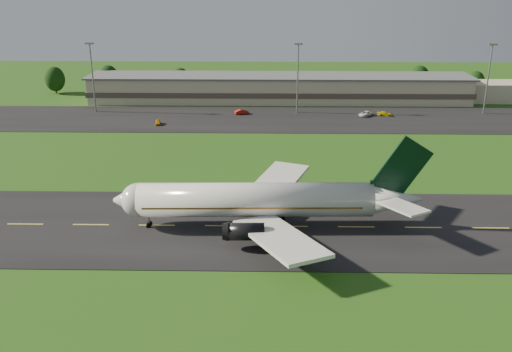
{
  "coord_description": "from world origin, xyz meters",
  "views": [
    {
      "loc": [
        -3.84,
        -85.63,
        39.94
      ],
      "look_at": [
        -5.69,
        8.0,
        6.0
      ],
      "focal_mm": 40.0,
      "sensor_mm": 36.0,
      "label": 1
    }
  ],
  "objects_px": {
    "airliner": "(260,200)",
    "terminal": "(299,89)",
    "light_mast_west": "(92,69)",
    "light_mast_centre": "(298,70)",
    "service_vehicle_a": "(158,122)",
    "service_vehicle_c": "(366,114)",
    "service_vehicle_b": "(242,112)",
    "light_mast_east": "(489,70)",
    "service_vehicle_d": "(385,114)"
  },
  "relations": [
    {
      "from": "light_mast_west",
      "to": "light_mast_centre",
      "type": "height_order",
      "value": "same"
    },
    {
      "from": "light_mast_east",
      "to": "service_vehicle_a",
      "type": "distance_m",
      "value": 95.6
    },
    {
      "from": "light_mast_centre",
      "to": "light_mast_east",
      "type": "relative_size",
      "value": 1.0
    },
    {
      "from": "airliner",
      "to": "service_vehicle_a",
      "type": "distance_m",
      "value": 71.34
    },
    {
      "from": "service_vehicle_b",
      "to": "service_vehicle_a",
      "type": "bearing_deg",
      "value": 99.8
    },
    {
      "from": "airliner",
      "to": "service_vehicle_d",
      "type": "distance_m",
      "value": 84.05
    },
    {
      "from": "terminal",
      "to": "light_mast_centre",
      "type": "bearing_deg",
      "value": -94.95
    },
    {
      "from": "light_mast_east",
      "to": "service_vehicle_b",
      "type": "bearing_deg",
      "value": -177.95
    },
    {
      "from": "light_mast_centre",
      "to": "service_vehicle_b",
      "type": "xyz_separation_m",
      "value": [
        -16.22,
        -2.55,
        -11.96
      ]
    },
    {
      "from": "service_vehicle_b",
      "to": "service_vehicle_d",
      "type": "distance_m",
      "value": 41.55
    },
    {
      "from": "service_vehicle_b",
      "to": "service_vehicle_c",
      "type": "height_order",
      "value": "service_vehicle_c"
    },
    {
      "from": "terminal",
      "to": "light_mast_west",
      "type": "height_order",
      "value": "light_mast_west"
    },
    {
      "from": "airliner",
      "to": "service_vehicle_d",
      "type": "height_order",
      "value": "airliner"
    },
    {
      "from": "airliner",
      "to": "light_mast_east",
      "type": "relative_size",
      "value": 2.52
    },
    {
      "from": "airliner",
      "to": "light_mast_centre",
      "type": "distance_m",
      "value": 80.98
    },
    {
      "from": "service_vehicle_b",
      "to": "service_vehicle_c",
      "type": "distance_m",
      "value": 35.94
    },
    {
      "from": "service_vehicle_c",
      "to": "service_vehicle_b",
      "type": "bearing_deg",
      "value": -137.99
    },
    {
      "from": "service_vehicle_a",
      "to": "service_vehicle_c",
      "type": "bearing_deg",
      "value": 0.51
    },
    {
      "from": "airliner",
      "to": "light_mast_west",
      "type": "relative_size",
      "value": 2.52
    },
    {
      "from": "light_mast_east",
      "to": "service_vehicle_b",
      "type": "xyz_separation_m",
      "value": [
        -71.22,
        -2.55,
        -11.96
      ]
    },
    {
      "from": "light_mast_centre",
      "to": "service_vehicle_a",
      "type": "relative_size",
      "value": 5.58
    },
    {
      "from": "airliner",
      "to": "terminal",
      "type": "relative_size",
      "value": 0.35
    },
    {
      "from": "light_mast_west",
      "to": "service_vehicle_c",
      "type": "xyz_separation_m",
      "value": [
        79.68,
        -4.1,
        -11.95
      ]
    },
    {
      "from": "light_mast_west",
      "to": "service_vehicle_b",
      "type": "xyz_separation_m",
      "value": [
        43.78,
        -2.55,
        -11.96
      ]
    },
    {
      "from": "light_mast_east",
      "to": "service_vehicle_a",
      "type": "height_order",
      "value": "light_mast_east"
    },
    {
      "from": "terminal",
      "to": "light_mast_east",
      "type": "relative_size",
      "value": 7.13
    },
    {
      "from": "light_mast_centre",
      "to": "service_vehicle_b",
      "type": "bearing_deg",
      "value": -171.08
    },
    {
      "from": "airliner",
      "to": "terminal",
      "type": "bearing_deg",
      "value": 81.81
    },
    {
      "from": "airliner",
      "to": "service_vehicle_d",
      "type": "bearing_deg",
      "value": 63.74
    },
    {
      "from": "airliner",
      "to": "service_vehicle_c",
      "type": "bearing_deg",
      "value": 67.22
    },
    {
      "from": "terminal",
      "to": "service_vehicle_d",
      "type": "bearing_deg",
      "value": -39.77
    },
    {
      "from": "airliner",
      "to": "light_mast_centre",
      "type": "relative_size",
      "value": 2.52
    },
    {
      "from": "light_mast_centre",
      "to": "light_mast_east",
      "type": "bearing_deg",
      "value": 0.0
    },
    {
      "from": "airliner",
      "to": "service_vehicle_c",
      "type": "distance_m",
      "value": 81.49
    },
    {
      "from": "airliner",
      "to": "terminal",
      "type": "distance_m",
      "value": 96.81
    },
    {
      "from": "light_mast_west",
      "to": "light_mast_centre",
      "type": "bearing_deg",
      "value": 0.0
    },
    {
      "from": "light_mast_west",
      "to": "service_vehicle_c",
      "type": "distance_m",
      "value": 80.68
    },
    {
      "from": "light_mast_centre",
      "to": "light_mast_east",
      "type": "distance_m",
      "value": 55.0
    },
    {
      "from": "service_vehicle_a",
      "to": "service_vehicle_d",
      "type": "xyz_separation_m",
      "value": [
        63.98,
        11.14,
        -0.01
      ]
    },
    {
      "from": "light_mast_centre",
      "to": "light_mast_east",
      "type": "xyz_separation_m",
      "value": [
        55.0,
        0.0,
        0.0
      ]
    },
    {
      "from": "terminal",
      "to": "service_vehicle_a",
      "type": "relative_size",
      "value": 39.76
    },
    {
      "from": "light_mast_east",
      "to": "service_vehicle_a",
      "type": "bearing_deg",
      "value": -170.99
    },
    {
      "from": "airliner",
      "to": "terminal",
      "type": "height_order",
      "value": "airliner"
    },
    {
      "from": "service_vehicle_a",
      "to": "service_vehicle_b",
      "type": "xyz_separation_m",
      "value": [
        22.45,
        12.31,
        0.06
      ]
    },
    {
      "from": "light_mast_centre",
      "to": "light_mast_west",
      "type": "bearing_deg",
      "value": 180.0
    },
    {
      "from": "service_vehicle_d",
      "to": "service_vehicle_a",
      "type": "bearing_deg",
      "value": 111.62
    },
    {
      "from": "light_mast_west",
      "to": "light_mast_east",
      "type": "distance_m",
      "value": 115.0
    },
    {
      "from": "light_mast_west",
      "to": "light_mast_east",
      "type": "height_order",
      "value": "same"
    },
    {
      "from": "terminal",
      "to": "light_mast_centre",
      "type": "relative_size",
      "value": 7.13
    },
    {
      "from": "light_mast_west",
      "to": "service_vehicle_c",
      "type": "height_order",
      "value": "light_mast_west"
    }
  ]
}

